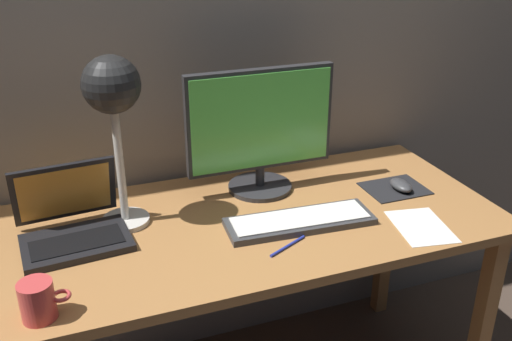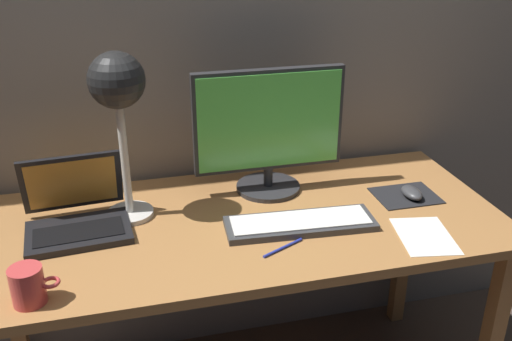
{
  "view_description": "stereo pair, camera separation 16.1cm",
  "coord_description": "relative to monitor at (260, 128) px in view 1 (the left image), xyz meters",
  "views": [
    {
      "loc": [
        -0.47,
        -1.42,
        1.59
      ],
      "look_at": [
        0.04,
        -0.05,
        0.92
      ],
      "focal_mm": 40.17,
      "sensor_mm": 36.0,
      "label": 1
    },
    {
      "loc": [
        -0.32,
        -1.47,
        1.59
      ],
      "look_at": [
        0.04,
        -0.05,
        0.92
      ],
      "focal_mm": 40.17,
      "sensor_mm": 36.0,
      "label": 2
    }
  ],
  "objects": [
    {
      "name": "mousepad",
      "position": [
        0.42,
        -0.16,
        -0.21
      ],
      "size": [
        0.2,
        0.16,
        0.0
      ],
      "primitive_type": "cube",
      "color": "black",
      "rests_on": "desk"
    },
    {
      "name": "monitor",
      "position": [
        0.0,
        0.0,
        0.0
      ],
      "size": [
        0.49,
        0.21,
        0.41
      ],
      "color": "#28282B",
      "rests_on": "desk"
    },
    {
      "name": "keyboard_main",
      "position": [
        0.03,
        -0.26,
        -0.2
      ],
      "size": [
        0.45,
        0.17,
        0.03
      ],
      "color": "#38383A",
      "rests_on": "desk"
    },
    {
      "name": "coffee_mug",
      "position": [
        -0.7,
        -0.44,
        -0.17
      ],
      "size": [
        0.11,
        0.08,
        0.1
      ],
      "color": "#CC3F3F",
      "rests_on": "desk"
    },
    {
      "name": "desk_lamp",
      "position": [
        -0.45,
        -0.07,
        0.17
      ],
      "size": [
        0.16,
        0.16,
        0.5
      ],
      "color": "beige",
      "rests_on": "desk"
    },
    {
      "name": "back_wall",
      "position": [
        -0.14,
        0.22,
        0.34
      ],
      "size": [
        4.8,
        0.06,
        2.6
      ],
      "primitive_type": "cube",
      "color": "gray",
      "rests_on": "ground"
    },
    {
      "name": "desk",
      "position": [
        -0.14,
        -0.18,
        -0.3
      ],
      "size": [
        1.6,
        0.7,
        0.74
      ],
      "color": "#A8703D",
      "rests_on": "ground"
    },
    {
      "name": "paper_sheet_near_mouse",
      "position": [
        0.35,
        -0.4,
        -0.21
      ],
      "size": [
        0.18,
        0.23,
        0.0
      ],
      "primitive_type": "cube",
      "rotation": [
        0.0,
        0.0,
        -0.18
      ],
      "color": "white",
      "rests_on": "desk"
    },
    {
      "name": "pen",
      "position": [
        -0.06,
        -0.37,
        -0.21
      ],
      "size": [
        0.13,
        0.07,
        0.01
      ],
      "primitive_type": "cylinder",
      "rotation": [
        0.0,
        1.57,
        0.45
      ],
      "color": "#2633A5",
      "rests_on": "desk"
    },
    {
      "name": "mouse",
      "position": [
        0.43,
        -0.18,
        -0.2
      ],
      "size": [
        0.06,
        0.1,
        0.03
      ],
      "primitive_type": "ellipsoid",
      "color": "#38383A",
      "rests_on": "mousepad"
    },
    {
      "name": "laptop",
      "position": [
        -0.61,
        -0.1,
        -0.16
      ],
      "size": [
        0.31,
        0.28,
        0.21
      ],
      "color": "black",
      "rests_on": "desk"
    }
  ]
}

